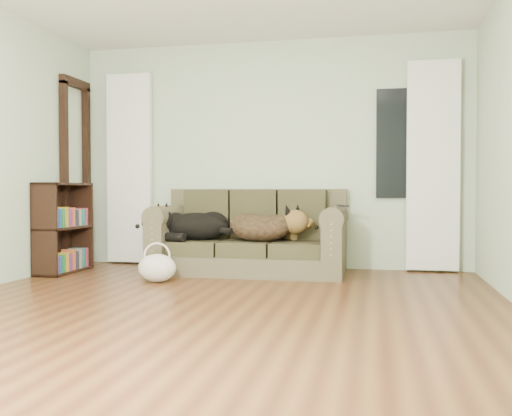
% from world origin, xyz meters
% --- Properties ---
extents(floor, '(5.00, 5.00, 0.00)m').
position_xyz_m(floor, '(0.00, 0.00, 0.00)').
color(floor, '#452312').
rests_on(floor, ground).
extents(wall_back, '(4.50, 0.04, 2.60)m').
position_xyz_m(wall_back, '(0.00, 2.50, 1.30)').
color(wall_back, '#A6BA99').
rests_on(wall_back, ground).
extents(curtain_left, '(0.55, 0.08, 2.25)m').
position_xyz_m(curtain_left, '(-1.70, 2.42, 1.15)').
color(curtain_left, white).
rests_on(curtain_left, ground).
extents(curtain_right, '(0.55, 0.08, 2.25)m').
position_xyz_m(curtain_right, '(1.80, 2.42, 1.15)').
color(curtain_right, white).
rests_on(curtain_right, ground).
extents(window_pane, '(0.50, 0.03, 1.20)m').
position_xyz_m(window_pane, '(1.45, 2.47, 1.40)').
color(window_pane, black).
rests_on(window_pane, wall_back).
extents(door_casing, '(0.07, 0.60, 2.10)m').
position_xyz_m(door_casing, '(-2.20, 2.05, 1.05)').
color(door_casing, black).
rests_on(door_casing, ground).
extents(sofa, '(2.03, 0.88, 0.83)m').
position_xyz_m(sofa, '(-0.13, 1.97, 0.45)').
color(sofa, brown).
rests_on(sofa, floor).
extents(dog_black_lab, '(0.80, 0.62, 0.31)m').
position_xyz_m(dog_black_lab, '(-0.74, 1.90, 0.48)').
color(dog_black_lab, black).
rests_on(dog_black_lab, sofa).
extents(dog_shepherd, '(0.85, 0.73, 0.31)m').
position_xyz_m(dog_shepherd, '(0.04, 1.89, 0.49)').
color(dog_shepherd, black).
rests_on(dog_shepherd, sofa).
extents(tv_remote, '(0.14, 0.20, 0.02)m').
position_xyz_m(tv_remote, '(0.88, 1.81, 0.73)').
color(tv_remote, black).
rests_on(tv_remote, sofa).
extents(tote_bag, '(0.40, 0.33, 0.27)m').
position_xyz_m(tote_bag, '(-0.86, 1.17, 0.16)').
color(tote_bag, beige).
rests_on(tote_bag, floor).
extents(bookshelf, '(0.32, 0.78, 0.97)m').
position_xyz_m(bookshelf, '(-2.09, 1.59, 0.50)').
color(bookshelf, black).
rests_on(bookshelf, floor).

